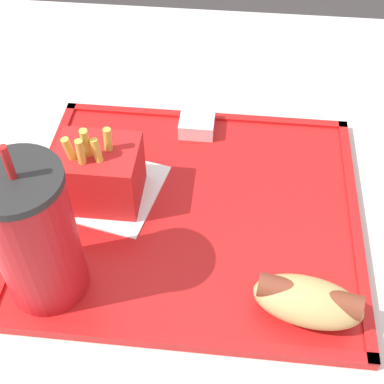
# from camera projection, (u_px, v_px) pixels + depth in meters

# --- Properties ---
(dining_table) EXTENTS (1.04, 1.03, 0.77)m
(dining_table) POSITION_uv_depth(u_px,v_px,m) (211.00, 371.00, 0.92)
(dining_table) COLOR beige
(dining_table) RESTS_ON ground_plane
(food_tray) EXTENTS (0.40, 0.36, 0.01)m
(food_tray) POSITION_uv_depth(u_px,v_px,m) (192.00, 211.00, 0.65)
(food_tray) COLOR red
(food_tray) RESTS_ON dining_table
(paper_napkin) EXTENTS (0.17, 0.15, 0.00)m
(paper_napkin) POSITION_uv_depth(u_px,v_px,m) (101.00, 188.00, 0.67)
(paper_napkin) COLOR white
(paper_napkin) RESTS_ON food_tray
(soda_cup) EXTENTS (0.09, 0.09, 0.20)m
(soda_cup) POSITION_uv_depth(u_px,v_px,m) (34.00, 236.00, 0.51)
(soda_cup) COLOR red
(soda_cup) RESTS_ON food_tray
(hot_dog_far) EXTENTS (0.12, 0.07, 0.05)m
(hot_dog_far) POSITION_uv_depth(u_px,v_px,m) (308.00, 301.00, 0.53)
(hot_dog_far) COLOR tan
(hot_dog_far) RESTS_ON food_tray
(fries_carton) EXTENTS (0.10, 0.08, 0.12)m
(fries_carton) POSITION_uv_depth(u_px,v_px,m) (99.00, 174.00, 0.63)
(fries_carton) COLOR red
(fries_carton) RESTS_ON food_tray
(sauce_cup_mayo) EXTENTS (0.05, 0.05, 0.02)m
(sauce_cup_mayo) POSITION_uv_depth(u_px,v_px,m) (197.00, 123.00, 0.73)
(sauce_cup_mayo) COLOR silver
(sauce_cup_mayo) RESTS_ON food_tray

